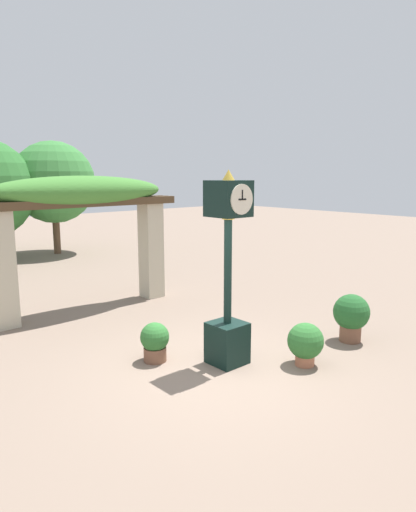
{
  "coord_description": "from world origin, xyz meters",
  "views": [
    {
      "loc": [
        -4.8,
        -5.3,
        3.21
      ],
      "look_at": [
        0.36,
        0.56,
        1.81
      ],
      "focal_mm": 32.0,
      "sensor_mm": 36.0,
      "label": 1
    }
  ],
  "objects": [
    {
      "name": "potted_plant_near_right",
      "position": [
        1.29,
        -0.89,
        0.4
      ],
      "size": [
        0.62,
        0.62,
        0.74
      ],
      "color": "#B26B4C",
      "rests_on": "ground"
    },
    {
      "name": "ground_plane",
      "position": [
        0.0,
        0.0,
        0.0
      ],
      "size": [
        60.0,
        60.0,
        0.0
      ],
      "primitive_type": "plane",
      "color": "#7F6B5B"
    },
    {
      "name": "pergola",
      "position": [
        0.0,
        4.54,
        2.42
      ],
      "size": [
        4.85,
        1.09,
        3.18
      ],
      "color": "#BCB299",
      "rests_on": "ground"
    },
    {
      "name": "pedestal_clock",
      "position": [
        0.36,
        0.05,
        1.55
      ],
      "size": [
        0.59,
        0.64,
        3.29
      ],
      "color": "black",
      "rests_on": "ground"
    },
    {
      "name": "potted_plant_far_left",
      "position": [
        2.88,
        -0.78,
        0.53
      ],
      "size": [
        0.7,
        0.7,
        0.94
      ],
      "color": "brown",
      "rests_on": "ground"
    },
    {
      "name": "potted_plant_near_left",
      "position": [
        -0.53,
        0.94,
        0.36
      ],
      "size": [
        0.5,
        0.5,
        0.69
      ],
      "color": "brown",
      "rests_on": "ground"
    }
  ]
}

